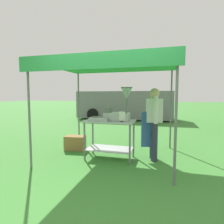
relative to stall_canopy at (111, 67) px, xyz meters
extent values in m
plane|color=#3D7F33|center=(0.27, 5.07, -2.10)|extent=(70.00, 70.00, 0.00)
cylinder|color=slate|center=(-1.37, -1.05, -1.04)|extent=(0.04, 0.04, 2.12)
cylinder|color=slate|center=(1.37, -1.05, -1.04)|extent=(0.04, 0.04, 2.12)
cylinder|color=slate|center=(-1.37, 1.16, -1.04)|extent=(0.04, 0.04, 2.12)
cylinder|color=slate|center=(1.37, 1.16, -1.04)|extent=(0.04, 0.04, 2.12)
cube|color=#2D934C|center=(0.00, 0.05, 0.05)|extent=(2.93, 2.41, 0.05)
cube|color=#2D934C|center=(0.00, -1.14, -0.08)|extent=(2.93, 0.02, 0.24)
cube|color=#B7B7BC|center=(0.00, -0.10, -1.23)|extent=(1.12, 0.61, 0.04)
cube|color=#B7B7BC|center=(0.00, -0.10, -1.87)|extent=(1.03, 0.56, 0.02)
cylinder|color=slate|center=(-0.51, -0.35, -1.67)|extent=(0.04, 0.04, 0.85)
cylinder|color=slate|center=(0.51, -0.35, -1.67)|extent=(0.04, 0.04, 0.85)
cylinder|color=slate|center=(-0.51, 0.16, -1.67)|extent=(0.04, 0.04, 0.85)
cylinder|color=slate|center=(0.51, 0.16, -1.67)|extent=(0.04, 0.04, 0.85)
cube|color=#B7B7BC|center=(-0.20, -0.15, -1.20)|extent=(0.45, 0.34, 0.01)
cube|color=#B7B7BC|center=(-0.20, -0.31, -1.17)|extent=(0.45, 0.01, 0.06)
cube|color=#B7B7BC|center=(-0.20, 0.01, -1.17)|extent=(0.45, 0.01, 0.06)
cube|color=#B7B7BC|center=(-0.42, -0.15, -1.17)|extent=(0.01, 0.34, 0.06)
cube|color=#B7B7BC|center=(0.02, -0.15, -1.17)|extent=(0.01, 0.34, 0.06)
torus|color=gold|center=(-0.29, -0.06, -1.18)|extent=(0.08, 0.08, 0.02)
torus|color=gold|center=(-0.37, -0.08, -1.18)|extent=(0.11, 0.11, 0.02)
torus|color=gold|center=(-0.14, -0.14, -1.18)|extent=(0.09, 0.09, 0.02)
torus|color=gold|center=(-0.16, -0.23, -1.18)|extent=(0.10, 0.10, 0.02)
torus|color=gold|center=(-0.19, -0.07, -1.18)|extent=(0.08, 0.08, 0.02)
torus|color=gold|center=(-0.07, -0.10, -1.18)|extent=(0.08, 0.08, 0.02)
torus|color=gold|center=(-0.29, -0.15, -1.18)|extent=(0.11, 0.11, 0.02)
torus|color=gold|center=(-0.23, -0.26, -1.18)|extent=(0.08, 0.08, 0.02)
cube|color=#B7B7BC|center=(0.16, -0.09, -1.12)|extent=(0.56, 0.28, 0.18)
cube|color=slate|center=(-0.05, -0.09, -0.97)|extent=(0.14, 0.22, 0.12)
cylinder|color=slate|center=(0.38, -0.09, -0.87)|extent=(0.04, 0.04, 0.31)
cone|color=#B7B7BC|center=(0.38, -0.09, -0.61)|extent=(0.24, 0.24, 0.23)
cylinder|color=slate|center=(0.38, -0.09, -0.48)|extent=(0.25, 0.25, 0.02)
cube|color=black|center=(0.32, -0.25, -1.20)|extent=(0.08, 0.05, 0.02)
cube|color=white|center=(0.32, -0.25, -1.09)|extent=(0.13, 0.03, 0.20)
cylinder|color=#2D3347|center=(1.00, 0.00, -1.67)|extent=(0.14, 0.14, 0.86)
cylinder|color=#2D3347|center=(0.95, 0.20, -1.67)|extent=(0.14, 0.14, 0.86)
cube|color=silver|center=(0.97, 0.10, -0.98)|extent=(0.38, 0.29, 0.52)
cube|color=#335BA3|center=(0.86, 0.08, -1.41)|extent=(0.32, 0.09, 0.80)
cylinder|color=silver|center=(1.02, -0.11, -0.95)|extent=(0.11, 0.11, 0.58)
cylinder|color=silver|center=(0.93, 0.32, -0.95)|extent=(0.11, 0.11, 0.58)
sphere|color=#DBB28E|center=(0.97, 0.10, -0.60)|extent=(0.22, 0.22, 0.22)
cube|color=olive|center=(-1.09, 0.34, -1.91)|extent=(0.56, 0.39, 0.37)
cube|color=slate|center=(-1.11, 7.12, -1.21)|extent=(5.63, 1.90, 1.60)
cube|color=#1E2833|center=(-3.31, 7.12, -0.81)|extent=(0.10, 1.62, 0.70)
cylinder|color=black|center=(-2.86, 6.19, -1.76)|extent=(0.68, 0.24, 0.68)
cylinder|color=black|center=(-2.86, 8.05, -1.76)|extent=(0.68, 0.24, 0.68)
cylinder|color=black|center=(0.63, 6.19, -1.76)|extent=(0.68, 0.24, 0.68)
cylinder|color=black|center=(0.63, 8.05, -1.76)|extent=(0.68, 0.24, 0.68)
camera|label=1|loc=(1.18, -4.15, -0.64)|focal=30.05mm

